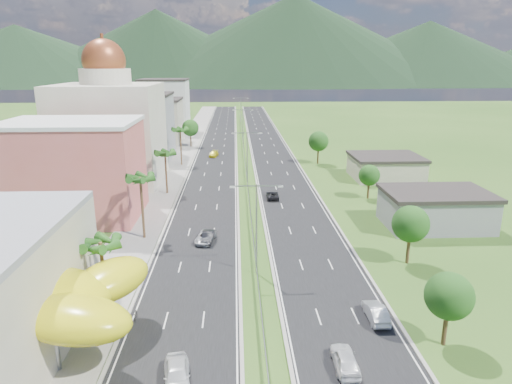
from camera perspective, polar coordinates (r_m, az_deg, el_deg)
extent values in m
plane|color=#2D5119|center=(46.53, 0.65, -15.52)|extent=(500.00, 500.00, 0.00)
cube|color=black|center=(131.96, -4.84, 5.32)|extent=(11.00, 260.00, 0.04)
cube|color=black|center=(132.23, 1.69, 5.39)|extent=(11.00, 260.00, 0.04)
cube|color=gray|center=(132.67, -8.96, 5.25)|extent=(7.00, 260.00, 0.12)
cube|color=gray|center=(114.12, -1.40, 4.00)|extent=(0.08, 216.00, 0.28)
cube|color=gray|center=(214.96, -2.01, 9.57)|extent=(0.10, 0.12, 0.70)
cylinder|color=gray|center=(53.10, 0.06, -4.76)|extent=(0.20, 0.20, 11.00)
cube|color=gray|center=(51.42, -1.54, 0.75)|extent=(2.88, 0.12, 0.12)
cube|color=gray|center=(51.55, 1.66, 0.78)|extent=(2.88, 0.12, 0.12)
cube|color=silver|center=(51.44, -2.97, 0.62)|extent=(0.60, 0.25, 0.18)
cube|color=silver|center=(51.68, 3.07, 0.69)|extent=(0.60, 0.25, 0.18)
cylinder|color=gray|center=(91.59, -1.11, 4.13)|extent=(0.20, 0.20, 11.00)
cube|color=gray|center=(90.62, -2.05, 7.40)|extent=(2.88, 0.12, 0.12)
cube|color=gray|center=(90.70, -0.21, 7.42)|extent=(2.88, 0.12, 0.12)
cube|color=silver|center=(90.63, -2.86, 7.33)|extent=(0.60, 0.25, 0.18)
cube|color=silver|center=(90.77, 0.60, 7.36)|extent=(0.60, 0.25, 0.18)
cylinder|color=gray|center=(135.93, -1.63, 8.02)|extent=(0.20, 0.20, 11.00)
cube|color=gray|center=(135.28, -2.27, 10.24)|extent=(2.88, 0.12, 0.12)
cube|color=gray|center=(135.33, -1.03, 10.25)|extent=(2.88, 0.12, 0.12)
cube|color=silver|center=(135.29, -2.82, 10.19)|extent=(0.60, 0.25, 0.18)
cube|color=silver|center=(135.39, -0.48, 10.21)|extent=(0.60, 0.25, 0.18)
cylinder|color=gray|center=(180.60, -1.90, 9.99)|extent=(0.20, 0.20, 11.00)
cube|color=gray|center=(180.12, -2.38, 11.67)|extent=(2.88, 0.12, 0.12)
cube|color=gray|center=(180.15, -1.45, 11.68)|extent=(2.88, 0.12, 0.12)
cube|color=silver|center=(180.12, -2.80, 11.63)|extent=(0.60, 0.25, 0.18)
cube|color=silver|center=(180.19, -1.03, 11.65)|extent=(0.60, 0.25, 0.18)
cylinder|color=gray|center=(42.14, -23.69, -17.48)|extent=(0.50, 0.50, 4.00)
cylinder|color=gray|center=(45.52, -19.03, -14.32)|extent=(0.50, 0.50, 4.00)
cube|color=#C95C52|center=(77.90, -21.81, 2.36)|extent=(20.00, 15.00, 15.00)
cube|color=beige|center=(99.07, -17.75, 6.92)|extent=(20.00, 20.00, 20.00)
cylinder|color=beige|center=(98.07, -18.33, 13.56)|extent=(10.00, 10.00, 3.00)
sphere|color=brown|center=(98.03, -18.48, 15.31)|extent=(8.40, 8.40, 8.40)
cube|color=gray|center=(123.21, -14.29, 7.89)|extent=(16.00, 15.00, 16.00)
cube|color=#A9A28B|center=(144.84, -12.55, 8.54)|extent=(16.00, 15.00, 13.00)
cube|color=silver|center=(167.15, -11.29, 10.42)|extent=(16.00, 15.00, 18.00)
cube|color=gray|center=(74.63, 21.51, -2.16)|extent=(15.00, 10.00, 5.00)
cube|color=#A9A28B|center=(102.39, 15.87, 2.90)|extent=(14.00, 12.00, 4.40)
cylinder|color=#47301C|center=(48.24, -18.49, -10.13)|extent=(0.36, 0.36, 7.50)
cylinder|color=#47301C|center=(66.04, -14.01, -1.97)|extent=(0.36, 0.36, 9.00)
cylinder|color=#47301C|center=(88.00, -11.17, 2.33)|extent=(0.36, 0.36, 8.00)
cylinder|color=#47301C|center=(112.18, -9.37, 5.55)|extent=(0.36, 0.36, 8.80)
cylinder|color=#47301C|center=(137.00, -8.16, 6.64)|extent=(0.40, 0.40, 4.90)
sphere|color=#24551A|center=(136.54, -8.21, 7.94)|extent=(4.90, 4.90, 4.90)
cylinder|color=#47301C|center=(45.02, 22.61, -14.93)|extent=(0.40, 0.40, 4.20)
sphere|color=#24551A|center=(43.75, 22.99, -11.88)|extent=(4.20, 4.20, 4.20)
cylinder|color=#47301C|center=(60.03, 18.52, -6.43)|extent=(0.40, 0.40, 4.55)
sphere|color=#24551A|center=(59.02, 18.76, -3.80)|extent=(4.55, 4.55, 4.55)
cylinder|color=#47301C|center=(86.20, 13.87, 0.45)|extent=(0.40, 0.40, 3.85)
sphere|color=#24551A|center=(85.59, 13.98, 2.05)|extent=(3.85, 3.85, 3.85)
cylinder|color=#47301C|center=(113.60, 7.76, 4.74)|extent=(0.40, 0.40, 4.90)
sphere|color=#24551A|center=(113.03, 7.82, 6.31)|extent=(4.90, 4.90, 4.90)
imported|color=silver|center=(38.63, -9.85, -21.60)|extent=(2.71, 5.25, 1.71)
imported|color=black|center=(64.22, -6.03, -5.61)|extent=(2.03, 4.62, 1.47)
imported|color=#A2A5A9|center=(64.36, -6.33, -5.61)|extent=(3.10, 5.32, 1.39)
imported|color=gold|center=(121.85, -5.30, 4.76)|extent=(2.65, 5.01, 1.38)
imported|color=silver|center=(40.42, 11.08, -19.86)|extent=(1.93, 4.69, 1.59)
imported|color=#AEB1B6|center=(47.40, 14.75, -14.32)|extent=(1.63, 4.66, 1.53)
imported|color=black|center=(83.88, 2.09, -0.39)|extent=(2.15, 4.61, 1.28)
imported|color=black|center=(47.65, -14.82, -14.45)|extent=(0.76, 1.80, 1.12)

